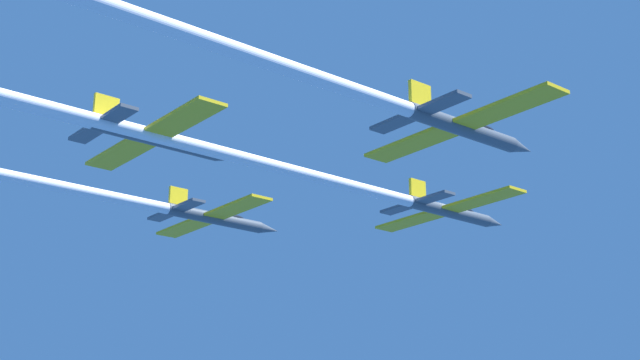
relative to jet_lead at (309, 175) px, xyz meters
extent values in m
cylinder|color=#4C5660|center=(0.00, 18.71, -0.03)|extent=(1.27, 11.59, 1.27)
cone|color=#4C5660|center=(0.00, 25.77, -0.03)|extent=(1.25, 2.55, 1.25)
ellipsoid|color=black|center=(0.00, 21.26, 0.52)|extent=(0.89, 2.32, 0.64)
cube|color=yellow|center=(-5.04, 18.13, -0.03)|extent=(8.81, 2.55, 0.28)
cube|color=yellow|center=(5.04, 18.13, -0.03)|extent=(8.81, 2.55, 0.28)
cube|color=yellow|center=(0.00, 14.07, 1.54)|extent=(0.33, 2.09, 1.85)
cube|color=#4C5660|center=(-2.62, 13.84, -0.03)|extent=(3.96, 1.53, 0.28)
cube|color=#4C5660|center=(2.62, 13.84, -0.03)|extent=(3.96, 1.53, 0.28)
cylinder|color=white|center=(0.00, -11.86, -0.03)|extent=(1.15, 49.56, 1.15)
cylinder|color=#4C5660|center=(-17.79, 1.37, 0.05)|extent=(1.27, 11.59, 1.27)
cone|color=#4C5660|center=(-17.79, 8.43, 0.05)|extent=(1.25, 2.55, 1.25)
ellipsoid|color=black|center=(-17.79, 3.91, 0.59)|extent=(0.89, 2.32, 0.64)
cube|color=yellow|center=(-22.83, 0.79, 0.05)|extent=(8.81, 2.55, 0.28)
cube|color=yellow|center=(-12.75, 0.79, 0.05)|extent=(8.81, 2.55, 0.28)
cube|color=yellow|center=(-17.79, -3.27, 1.61)|extent=(0.33, 2.09, 1.85)
cube|color=#4C5660|center=(-20.41, -3.50, 0.05)|extent=(3.96, 1.53, 0.28)
cube|color=#4C5660|center=(-15.17, -3.50, 0.05)|extent=(3.96, 1.53, 0.28)
cylinder|color=#4C5660|center=(17.65, 1.26, -0.51)|extent=(1.27, 11.59, 1.27)
cone|color=#4C5660|center=(17.65, 8.33, -0.51)|extent=(1.25, 2.55, 1.25)
ellipsoid|color=black|center=(17.65, 3.81, 0.03)|extent=(0.89, 2.32, 0.64)
cube|color=yellow|center=(12.61, 0.68, -0.51)|extent=(8.81, 2.55, 0.28)
cube|color=yellow|center=(22.69, 0.68, -0.51)|extent=(8.81, 2.55, 0.28)
cube|color=yellow|center=(17.65, -3.37, 1.05)|extent=(0.33, 2.09, 1.85)
cube|color=#4C5660|center=(15.03, -3.60, -0.51)|extent=(3.96, 1.53, 0.28)
cube|color=#4C5660|center=(20.27, -3.60, -0.51)|extent=(3.96, 1.53, 0.28)
cylinder|color=white|center=(17.65, -29.72, -0.51)|extent=(1.15, 50.39, 1.15)
cylinder|color=#4C5660|center=(-0.74, -15.32, 0.08)|extent=(1.27, 11.59, 1.27)
cone|color=#4C5660|center=(-0.74, -8.25, 0.08)|extent=(1.25, 2.55, 1.25)
ellipsoid|color=black|center=(-0.74, -12.77, 0.63)|extent=(0.89, 2.32, 0.64)
cube|color=yellow|center=(-5.78, -15.90, 0.08)|extent=(8.81, 2.55, 0.28)
cube|color=yellow|center=(4.30, -15.90, 0.08)|extent=(8.81, 2.55, 0.28)
cube|color=yellow|center=(-0.74, -19.95, 1.65)|extent=(0.33, 2.09, 1.85)
cube|color=#4C5660|center=(-3.36, -20.18, 0.08)|extent=(3.96, 1.53, 0.28)
cube|color=#4C5660|center=(1.88, -20.18, 0.08)|extent=(3.96, 1.53, 0.28)
camera|label=1|loc=(61.12, -48.47, -26.32)|focal=50.64mm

